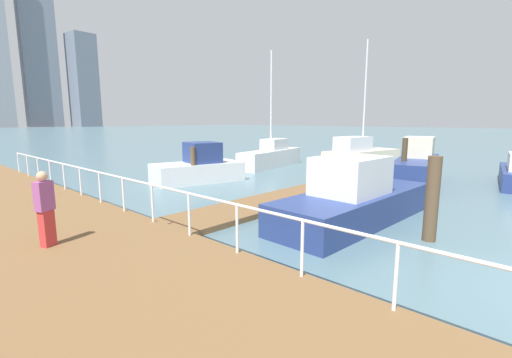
{
  "coord_description": "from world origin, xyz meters",
  "views": [
    {
      "loc": [
        -8.09,
        0.64,
        3.2
      ],
      "look_at": [
        -0.34,
        7.86,
        1.41
      ],
      "focal_mm": 24.61,
      "sensor_mm": 36.0,
      "label": 1
    }
  ],
  "objects_px": {
    "moored_boat_0": "(199,168)",
    "moored_boat_5": "(360,154)",
    "pedestrian_0": "(45,208)",
    "moored_boat_1": "(271,156)",
    "moored_boat_3": "(416,167)",
    "moored_boat_4": "(354,199)"
  },
  "relations": [
    {
      "from": "moored_boat_3",
      "to": "moored_boat_4",
      "type": "xyz_separation_m",
      "value": [
        -8.32,
        -0.94,
        -0.12
      ]
    },
    {
      "from": "moored_boat_0",
      "to": "moored_boat_1",
      "type": "distance_m",
      "value": 7.18
    },
    {
      "from": "moored_boat_1",
      "to": "pedestrian_0",
      "type": "height_order",
      "value": "moored_boat_1"
    },
    {
      "from": "pedestrian_0",
      "to": "moored_boat_0",
      "type": "bearing_deg",
      "value": 33.99
    },
    {
      "from": "moored_boat_3",
      "to": "pedestrian_0",
      "type": "distance_m",
      "value": 16.2
    },
    {
      "from": "moored_boat_4",
      "to": "moored_boat_1",
      "type": "bearing_deg",
      "value": 51.75
    },
    {
      "from": "moored_boat_1",
      "to": "moored_boat_0",
      "type": "bearing_deg",
      "value": -171.32
    },
    {
      "from": "moored_boat_1",
      "to": "moored_boat_3",
      "type": "height_order",
      "value": "moored_boat_1"
    },
    {
      "from": "moored_boat_4",
      "to": "pedestrian_0",
      "type": "height_order",
      "value": "pedestrian_0"
    },
    {
      "from": "moored_boat_5",
      "to": "moored_boat_3",
      "type": "bearing_deg",
      "value": -133.53
    },
    {
      "from": "moored_boat_1",
      "to": "moored_boat_3",
      "type": "xyz_separation_m",
      "value": [
        0.02,
        -9.59,
        0.11
      ]
    },
    {
      "from": "moored_boat_1",
      "to": "moored_boat_5",
      "type": "bearing_deg",
      "value": -34.12
    },
    {
      "from": "moored_boat_3",
      "to": "moored_boat_4",
      "type": "bearing_deg",
      "value": -173.54
    },
    {
      "from": "moored_boat_1",
      "to": "pedestrian_0",
      "type": "distance_m",
      "value": 17.48
    },
    {
      "from": "moored_boat_0",
      "to": "moored_boat_5",
      "type": "distance_m",
      "value": 12.93
    },
    {
      "from": "moored_boat_3",
      "to": "pedestrian_0",
      "type": "height_order",
      "value": "moored_boat_3"
    },
    {
      "from": "moored_boat_3",
      "to": "moored_boat_5",
      "type": "height_order",
      "value": "moored_boat_5"
    },
    {
      "from": "moored_boat_4",
      "to": "pedestrian_0",
      "type": "xyz_separation_m",
      "value": [
        -7.67,
        3.46,
        0.55
      ]
    },
    {
      "from": "moored_boat_0",
      "to": "moored_boat_1",
      "type": "relative_size",
      "value": 0.64
    },
    {
      "from": "pedestrian_0",
      "to": "moored_boat_5",
      "type": "bearing_deg",
      "value": 8.73
    },
    {
      "from": "moored_boat_3",
      "to": "moored_boat_4",
      "type": "height_order",
      "value": "moored_boat_3"
    },
    {
      "from": "moored_boat_3",
      "to": "pedestrian_0",
      "type": "xyz_separation_m",
      "value": [
        -16.0,
        2.52,
        0.43
      ]
    }
  ]
}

